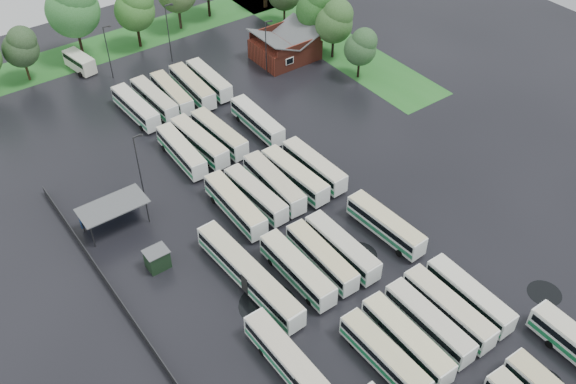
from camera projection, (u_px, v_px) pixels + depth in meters
ground at (336, 270)px, 73.97m from camera, size 160.00×160.00×0.00m
brick_building at (285, 49)px, 109.30m from camera, size 10.07×8.60×5.39m
wash_shed at (112, 207)px, 77.68m from camera, size 8.20×4.20×3.58m
utility_hut at (157, 259)px, 73.52m from camera, size 2.70×2.20×2.62m
grass_strip_north at (113, 45)px, 114.08m from camera, size 80.00×10.00×0.01m
grass_strip_east at (330, 42)px, 115.00m from camera, size 10.00×50.00×0.01m
west_fence at (128, 314)px, 68.54m from camera, size 0.10×50.00×1.20m
bus_r1c0 at (384, 356)px, 63.32m from camera, size 2.42×10.95×3.04m
bus_r1c1 at (407, 340)px, 64.67m from camera, size 2.61×11.38×3.16m
bus_r1c2 at (429, 322)px, 66.34m from camera, size 2.41×11.02×3.06m
bus_r1c3 at (448, 308)px, 67.65m from camera, size 2.44×11.33×3.15m
bus_r1c4 at (469, 295)px, 69.07m from camera, size 2.44×10.92×3.03m
bus_r2c0 at (297, 269)px, 71.76m from camera, size 2.43×11.36×3.16m
bus_r2c1 at (322, 257)px, 73.26m from camera, size 2.52×10.92×3.03m
bus_r2c2 at (342, 247)px, 74.41m from camera, size 2.46×11.06×3.07m
bus_r2c4 at (386, 225)px, 77.21m from camera, size 2.90×11.24×3.10m
bus_r3c0 at (235, 205)px, 79.79m from camera, size 2.77×11.51×3.19m
bus_r3c1 at (256, 195)px, 81.39m from camera, size 2.71×10.89×3.01m
bus_r3c2 at (274, 183)px, 82.91m from camera, size 2.80×11.46×3.17m
bus_r3c3 at (295, 175)px, 84.13m from camera, size 2.92×11.41×3.15m
bus_r3c4 at (314, 166)px, 85.70m from camera, size 2.63×11.06×3.06m
bus_r4c0 at (181, 151)px, 88.14m from camera, size 2.76×11.10×3.07m
bus_r4c1 at (199, 142)px, 89.66m from camera, size 2.99×11.50×3.17m
bus_r4c2 at (219, 134)px, 91.14m from camera, size 2.91×11.25×3.10m
bus_r4c4 at (257, 121)px, 93.58m from camera, size 2.59×11.13×3.08m
bus_r5c0 at (136, 107)px, 96.16m from camera, size 2.74×11.18×3.09m
bus_r5c1 at (155, 99)px, 97.95m from camera, size 2.63×11.01×3.05m
bus_r5c2 at (172, 93)px, 99.17m from camera, size 2.80×10.90×3.01m
bus_r5c3 at (192, 86)px, 100.48m from camera, size 2.95×11.54×3.18m
bus_r5c4 at (209, 80)px, 102.11m from camera, size 2.54×10.90×3.02m
artic_bus_west_b at (249, 275)px, 71.15m from camera, size 3.14×17.22×3.18m
artic_bus_west_c at (302, 377)px, 61.47m from camera, size 2.42×16.73×3.10m
minibus at (80, 62)px, 106.64m from camera, size 3.37×6.72×2.80m
tree_north_1 at (21, 46)px, 101.27m from camera, size 5.70×5.70×9.44m
tree_north_2 at (73, 6)px, 104.62m from camera, size 8.86×8.86×14.67m
tree_north_3 at (136, 7)px, 108.85m from camera, size 6.94×6.94×11.49m
tree_east_0 at (361, 46)px, 102.26m from camera, size 5.24×5.24×8.68m
tree_east_1 at (335, 21)px, 106.46m from camera, size 6.32×6.32×10.47m
tree_east_2 at (317, 7)px, 109.39m from camera, size 6.71×6.71×11.11m
lamp_post_ne at (266, 44)px, 103.21m from camera, size 1.44×0.28×9.33m
lamp_post_nw at (139, 161)px, 80.64m from camera, size 1.41×0.27×9.14m
lamp_post_back_w at (108, 49)px, 102.31m from camera, size 1.40×0.27×9.10m
lamp_post_back_e at (169, 29)px, 105.93m from camera, size 1.57×0.31×10.19m
puddle_1 at (546, 383)px, 62.87m from camera, size 3.50×3.50×0.01m
puddle_2 at (268, 305)px, 70.15m from camera, size 6.45×6.45×0.01m
puddle_3 at (359, 255)px, 75.76m from camera, size 4.38×4.38×0.01m
puddle_4 at (544, 293)px, 71.40m from camera, size 3.83×3.83×0.01m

